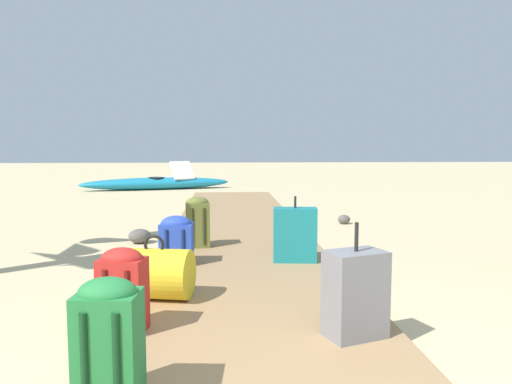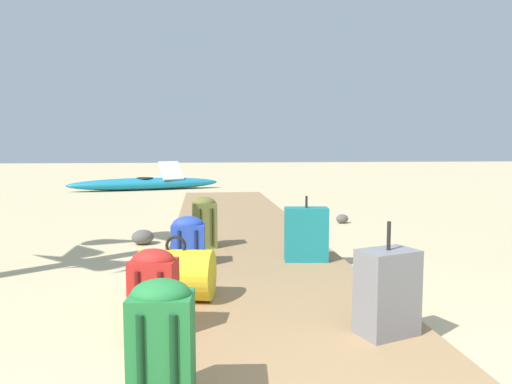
# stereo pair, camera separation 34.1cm
# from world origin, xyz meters

# --- Properties ---
(ground_plane) EXTENTS (60.00, 60.00, 0.00)m
(ground_plane) POSITION_xyz_m (0.00, 4.30, 0.00)
(ground_plane) COLOR #CCB789
(boardwalk) EXTENTS (1.85, 10.74, 0.08)m
(boardwalk) POSITION_xyz_m (0.00, 5.37, 0.04)
(boardwalk) COLOR #9E7A51
(boardwalk) RESTS_ON ground
(backpack_olive) EXTENTS (0.29, 0.26, 0.59)m
(backpack_olive) POSITION_xyz_m (-0.51, 4.17, 0.39)
(backpack_olive) COLOR olive
(backpack_olive) RESTS_ON boardwalk
(backpack_green) EXTENTS (0.30, 0.26, 0.59)m
(backpack_green) POSITION_xyz_m (-0.73, 0.73, 0.39)
(backpack_green) COLOR #237538
(backpack_green) RESTS_ON boardwalk
(duffel_bag_yellow) EXTENTS (0.62, 0.49, 0.50)m
(duffel_bag_yellow) POSITION_xyz_m (-0.74, 2.28, 0.28)
(duffel_bag_yellow) COLOR gold
(duffel_bag_yellow) RESTS_ON boardwalk
(backpack_red) EXTENTS (0.31, 0.26, 0.54)m
(backpack_red) POSITION_xyz_m (-0.85, 1.61, 0.36)
(backpack_red) COLOR red
(backpack_red) RESTS_ON boardwalk
(suitcase_grey) EXTENTS (0.41, 0.34, 0.72)m
(suitcase_grey) POSITION_xyz_m (0.60, 1.44, 0.35)
(suitcase_grey) COLOR slate
(suitcase_grey) RESTS_ON boardwalk
(backpack_blue) EXTENTS (0.33, 0.27, 0.49)m
(backpack_blue) POSITION_xyz_m (-0.68, 3.36, 0.34)
(backpack_blue) COLOR #2847B7
(backpack_blue) RESTS_ON boardwalk
(suitcase_teal) EXTENTS (0.46, 0.25, 0.67)m
(suitcase_teal) POSITION_xyz_m (0.52, 3.39, 0.36)
(suitcase_teal) COLOR #197A7F
(suitcase_teal) RESTS_ON boardwalk
(lounge_chair) EXTENTS (1.19, 1.64, 0.80)m
(lounge_chair) POSITION_xyz_m (-1.60, 13.04, 0.33)
(lounge_chair) COLOR white
(lounge_chair) RESTS_ON ground
(kayak) EXTENTS (4.27, 1.69, 0.35)m
(kayak) POSITION_xyz_m (-2.13, 12.53, 0.17)
(kayak) COLOR teal
(kayak) RESTS_ON ground
(rock_right_near) EXTENTS (0.25, 0.23, 0.15)m
(rock_right_near) POSITION_xyz_m (1.73, 6.15, 0.07)
(rock_right_near) COLOR #5B5651
(rock_right_near) RESTS_ON ground
(rock_left_far) EXTENTS (0.38, 0.37, 0.19)m
(rock_left_far) POSITION_xyz_m (-1.30, 4.82, 0.09)
(rock_left_far) COLOR #5B5651
(rock_left_far) RESTS_ON ground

